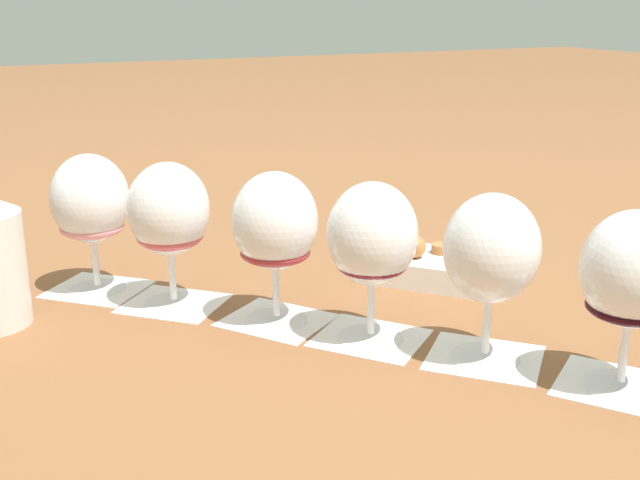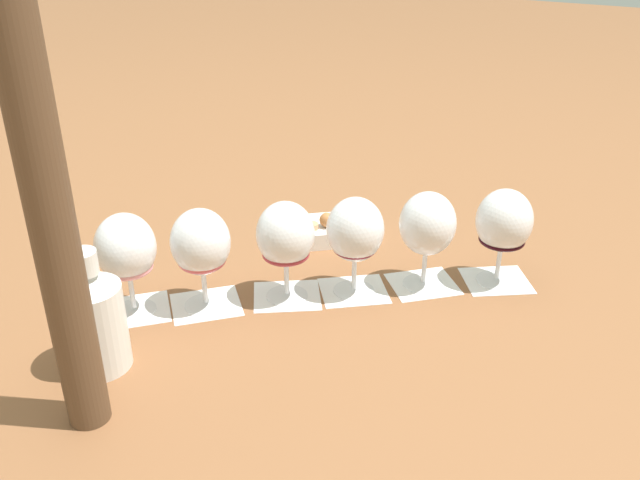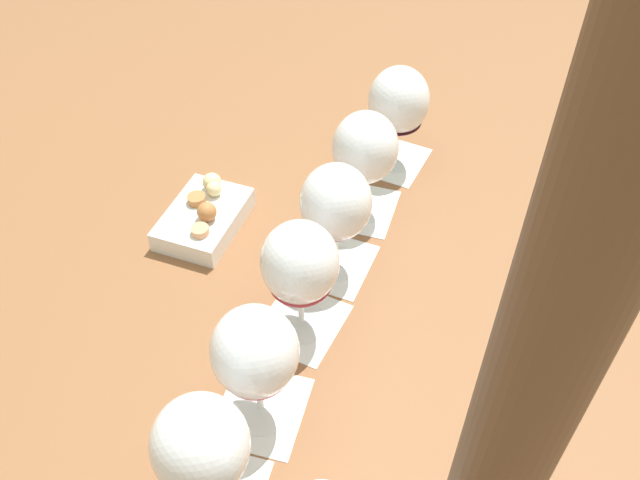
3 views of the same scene
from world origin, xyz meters
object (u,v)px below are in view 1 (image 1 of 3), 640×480
(wine_glass_1, at_px, (169,215))
(wine_glass_4, at_px, (491,256))
(wine_glass_0, at_px, (90,204))
(wine_glass_2, at_px, (275,227))
(wine_glass_3, at_px, (372,241))
(snack_dish, at_px, (429,265))
(wine_glass_5, at_px, (633,277))

(wine_glass_1, bearing_deg, wine_glass_4, 40.38)
(wine_glass_0, bearing_deg, wine_glass_1, 38.81)
(wine_glass_0, bearing_deg, wine_glass_2, 40.45)
(wine_glass_3, height_order, snack_dish, wine_glass_3)
(wine_glass_4, bearing_deg, wine_glass_1, -139.62)
(wine_glass_2, bearing_deg, wine_glass_0, -139.55)
(wine_glass_2, height_order, wine_glass_5, same)
(snack_dish, bearing_deg, wine_glass_3, -50.75)
(wine_glass_2, distance_m, wine_glass_4, 0.25)
(wine_glass_2, bearing_deg, snack_dish, 99.98)
(wine_glass_3, xyz_separation_m, wine_glass_5, (0.21, 0.16, 0.00))
(wine_glass_3, bearing_deg, wine_glass_1, -139.71)
(wine_glass_2, relative_size, wine_glass_4, 1.00)
(wine_glass_1, bearing_deg, wine_glass_2, 41.85)
(wine_glass_2, xyz_separation_m, wine_glass_5, (0.30, 0.24, 0.00))
(wine_glass_1, xyz_separation_m, wine_glass_5, (0.41, 0.33, 0.00))
(wine_glass_5, bearing_deg, wine_glass_3, -142.13)
(wine_glass_4, bearing_deg, wine_glass_2, -140.46)
(wine_glass_2, height_order, wine_glass_4, same)
(wine_glass_2, distance_m, wine_glass_5, 0.39)
(wine_glass_3, bearing_deg, wine_glass_2, -141.55)
(wine_glass_2, relative_size, snack_dish, 0.97)
(wine_glass_2, xyz_separation_m, wine_glass_4, (0.19, 0.16, -0.00))
(wine_glass_3, height_order, wine_glass_5, same)
(wine_glass_1, height_order, wine_glass_2, same)
(wine_glass_3, distance_m, wine_glass_5, 0.27)
(wine_glass_3, bearing_deg, snack_dish, 129.25)
(wine_glass_4, bearing_deg, wine_glass_3, -139.45)
(wine_glass_5, bearing_deg, wine_glass_0, -140.98)
(wine_glass_0, relative_size, wine_glass_3, 1.00)
(wine_glass_2, height_order, wine_glass_3, same)
(wine_glass_1, relative_size, wine_glass_3, 1.00)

